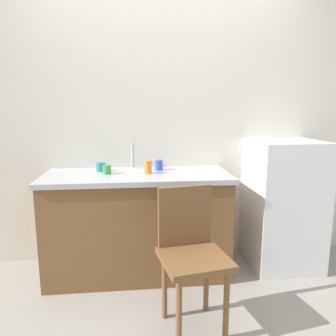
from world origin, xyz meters
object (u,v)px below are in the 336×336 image
cup_blue (159,165)px  cup_teal (101,167)px  chair (191,251)px  cup_orange (148,167)px  refrigerator (283,204)px  cup_green (107,169)px

cup_blue → cup_teal: 0.49m
chair → cup_orange: size_ratio=8.16×
cup_orange → cup_teal: cup_orange is taller
refrigerator → chair: 1.19m
cup_green → cup_orange: bearing=-3.1°
chair → cup_green: 1.00m
cup_teal → cup_green: (0.06, -0.12, 0.00)m
cup_orange → cup_blue: (0.10, 0.14, -0.01)m
refrigerator → cup_blue: size_ratio=12.78×
refrigerator → cup_green: 1.55m
cup_orange → cup_blue: size_ratio=1.25×
cup_green → refrigerator: bearing=-0.0°
cup_blue → cup_teal: bearing=179.3°
refrigerator → chair: size_ratio=1.25×
refrigerator → cup_orange: refrigerator is taller
cup_blue → cup_green: bearing=-164.6°
chair → cup_green: bearing=117.9°
cup_blue → cup_green: 0.45m
cup_orange → cup_teal: bearing=160.1°
cup_orange → cup_green: bearing=176.9°
refrigerator → cup_green: refrigerator is taller
chair → cup_teal: bearing=116.3°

